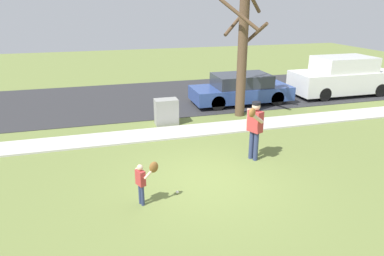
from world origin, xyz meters
name	(u,v)px	position (x,y,z in m)	size (l,w,h in m)	color
ground_plane	(177,134)	(0.00, 3.50, 0.00)	(48.00, 48.00, 0.00)	olive
sidewalk_strip	(176,132)	(0.00, 3.60, 0.03)	(36.00, 1.20, 0.06)	beige
road_surface	(152,98)	(0.00, 8.60, 0.01)	(36.00, 6.80, 0.02)	#2D2D30
person_adult	(255,125)	(1.66, 0.83, 1.09)	(0.64, 0.82, 1.75)	navy
person_child	(144,177)	(-1.72, -0.69, 0.68)	(0.54, 0.33, 1.05)	navy
baseball	(177,192)	(-0.92, -0.45, 0.04)	(0.07, 0.07, 0.07)	white
utility_cabinet	(166,112)	(-0.12, 4.65, 0.49)	(0.86, 0.53, 0.97)	gray
street_tree_near	(243,51)	(2.98, 4.90, 2.61)	(1.84, 1.88, 4.89)	brown
parked_wagon_blue	(241,89)	(3.74, 6.57, 0.66)	(4.50, 1.80, 1.33)	#2D478C
parked_van_white	(342,77)	(9.16, 6.67, 0.90)	(5.00, 1.95, 1.88)	silver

